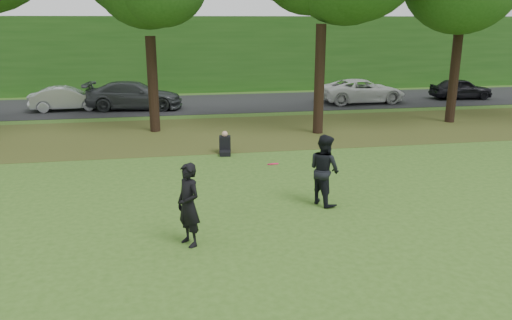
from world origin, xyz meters
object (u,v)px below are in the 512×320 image
(player_left, at_px, (189,205))
(frisbee, at_px, (273,164))
(seated_person, at_px, (225,145))
(player_right, at_px, (324,170))

(player_left, xyz_separation_m, frisbee, (2.07, 0.96, 0.54))
(player_left, relative_size, seated_person, 2.24)
(player_left, distance_m, frisbee, 2.34)
(seated_person, bearing_deg, player_left, -96.03)
(player_right, relative_size, seated_person, 2.29)
(seated_person, bearing_deg, frisbee, -80.19)
(player_right, height_order, frisbee, player_right)
(player_left, distance_m, seated_person, 7.79)
(player_right, xyz_separation_m, frisbee, (-1.61, -0.96, 0.51))
(frisbee, height_order, seated_person, frisbee)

